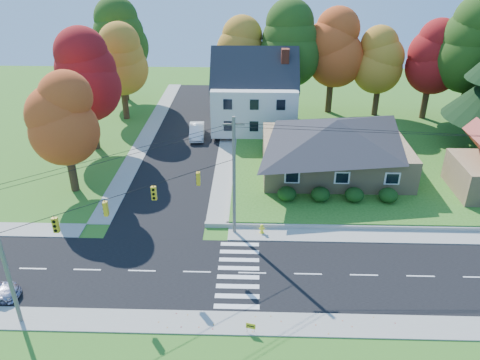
{
  "coord_description": "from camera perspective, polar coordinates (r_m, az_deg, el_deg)",
  "views": [
    {
      "loc": [
        -0.07,
        -26.77,
        21.46
      ],
      "look_at": [
        -1.13,
        8.0,
        3.39
      ],
      "focal_mm": 35.0,
      "sensor_mm": 36.0,
      "label": 1
    }
  ],
  "objects": [
    {
      "name": "traffic_infrastructure",
      "position": [
        32.51,
        1.37,
        -2.67
      ],
      "size": [
        38.1,
        10.66,
        10.0
      ],
      "color": "#666059",
      "rests_on": "ground"
    },
    {
      "name": "ground",
      "position": [
        34.3,
        1.5,
        -11.28
      ],
      "size": [
        120.0,
        120.0,
        0.0
      ],
      "primitive_type": "plane",
      "color": "#3D7923"
    },
    {
      "name": "sidewalk_north",
      "position": [
        38.31,
        1.56,
        -6.55
      ],
      "size": [
        90.0,
        2.0,
        0.08
      ],
      "primitive_type": "cube",
      "color": "#9C9A90",
      "rests_on": "ground"
    },
    {
      "name": "colonial_house",
      "position": [
        57.31,
        1.8,
        10.32
      ],
      "size": [
        10.4,
        8.4,
        9.6
      ],
      "color": "silver",
      "rests_on": "lawn"
    },
    {
      "name": "white_car",
      "position": [
        56.63,
        -5.29,
        5.96
      ],
      "size": [
        2.08,
        4.98,
        1.6
      ],
      "primitive_type": "imported",
      "rotation": [
        0.0,
        0.0,
        0.08
      ],
      "color": "silver",
      "rests_on": "road_cross"
    },
    {
      "name": "fire_hydrant",
      "position": [
        38.21,
        2.68,
        -6.01
      ],
      "size": [
        0.48,
        0.38,
        0.86
      ],
      "color": "yellow",
      "rests_on": "ground"
    },
    {
      "name": "hedge_row",
      "position": [
        42.51,
        11.78,
        -1.73
      ],
      "size": [
        10.7,
        1.7,
        1.27
      ],
      "color": "#163A10",
      "rests_on": "lawn"
    },
    {
      "name": "tree_lot_1",
      "position": [
        61.06,
        5.75,
        16.14
      ],
      "size": [
        7.84,
        7.84,
        14.6
      ],
      "color": "#3F2A19",
      "rests_on": "lawn"
    },
    {
      "name": "tree_west_1",
      "position": [
        53.56,
        -18.3,
        12.06
      ],
      "size": [
        7.28,
        7.28,
        13.56
      ],
      "color": "#3F2A19",
      "rests_on": "ground"
    },
    {
      "name": "road_main",
      "position": [
        34.3,
        1.5,
        -11.26
      ],
      "size": [
        90.0,
        8.0,
        0.02
      ],
      "primitive_type": "cube",
      "color": "black",
      "rests_on": "ground"
    },
    {
      "name": "sidewalk_south",
      "position": [
        30.54,
        1.44,
        -17.09
      ],
      "size": [
        90.0,
        2.0,
        0.08
      ],
      "primitive_type": "cube",
      "color": "#9C9A90",
      "rests_on": "ground"
    },
    {
      "name": "ranch_house",
      "position": [
        47.17,
        11.48,
        4.2
      ],
      "size": [
        14.6,
        10.6,
        5.4
      ],
      "color": "tan",
      "rests_on": "lawn"
    },
    {
      "name": "tree_west_2",
      "position": [
        62.66,
        -14.42,
        14.04
      ],
      "size": [
        6.72,
        6.72,
        12.51
      ],
      "color": "#3F2A19",
      "rests_on": "ground"
    },
    {
      "name": "lawn",
      "position": [
        53.87,
        15.65,
        3.2
      ],
      "size": [
        30.0,
        30.0,
        0.5
      ],
      "primitive_type": "cube",
      "color": "#3D7923",
      "rests_on": "ground"
    },
    {
      "name": "tree_lot_4",
      "position": [
        64.14,
        22.49,
        13.62
      ],
      "size": [
        6.72,
        6.72,
        12.51
      ],
      "color": "#3F2A19",
      "rests_on": "lawn"
    },
    {
      "name": "tree_lot_2",
      "position": [
        62.85,
        11.34,
        15.48
      ],
      "size": [
        7.28,
        7.28,
        13.56
      ],
      "color": "#3F2A19",
      "rests_on": "lawn"
    },
    {
      "name": "tree_lot_5",
      "position": [
        63.46,
        26.88,
        14.48
      ],
      "size": [
        8.4,
        8.4,
        15.64
      ],
      "color": "#3F2A19",
      "rests_on": "lawn"
    },
    {
      "name": "tree_lot_3",
      "position": [
        63.41,
        16.87,
        13.75
      ],
      "size": [
        6.16,
        6.16,
        11.47
      ],
      "color": "#3F2A19",
      "rests_on": "lawn"
    },
    {
      "name": "yard_sign",
      "position": [
        29.67,
        1.31,
        -17.4
      ],
      "size": [
        0.59,
        0.17,
        0.75
      ],
      "color": "black",
      "rests_on": "ground"
    },
    {
      "name": "tree_lot_0",
      "position": [
        62.2,
        -0.08,
        15.25
      ],
      "size": [
        6.72,
        6.72,
        12.51
      ],
      "color": "#3F2A19",
      "rests_on": "lawn"
    },
    {
      "name": "tree_west_0",
      "position": [
        44.65,
        -20.81,
        6.96
      ],
      "size": [
        6.16,
        6.16,
        11.47
      ],
      "color": "#3F2A19",
      "rests_on": "ground"
    },
    {
      "name": "tree_west_3",
      "position": [
        70.49,
        -14.48,
        16.55
      ],
      "size": [
        7.84,
        7.84,
        14.6
      ],
      "color": "#3F2A19",
      "rests_on": "ground"
    },
    {
      "name": "road_cross",
      "position": [
        57.51,
        -6.34,
        5.39
      ],
      "size": [
        8.0,
        44.0,
        0.02
      ],
      "primitive_type": "cube",
      "color": "black",
      "rests_on": "ground"
    }
  ]
}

